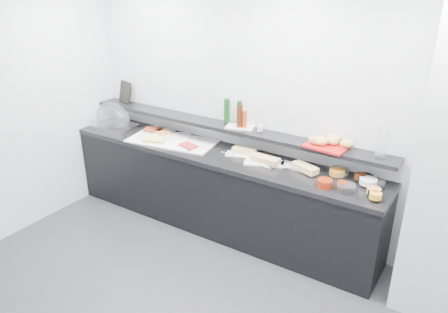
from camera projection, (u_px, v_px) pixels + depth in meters
The scene contains 53 objects.
back_wall at pixel (292, 115), 4.32m from camera, with size 5.00×0.02×2.70m, color silver.
buffet_cabinet at pixel (217, 192), 4.80m from camera, with size 3.60×0.60×0.85m, color black.
counter_top at pixel (217, 154), 4.62m from camera, with size 3.62×0.62×0.05m, color black.
wall_shelf at pixel (226, 127), 4.65m from camera, with size 3.60×0.25×0.04m, color black.
cloche_base at pixel (115, 126), 5.31m from camera, with size 0.52×0.34×0.04m, color #B7B9BE.
cloche_dome at pixel (113, 117), 5.32m from camera, with size 0.50×0.33×0.34m, color white.
linen_runner at pixel (172, 141), 4.90m from camera, with size 0.99×0.47×0.01m, color white.
platter_meat_a at pixel (160, 130), 5.18m from camera, with size 0.31×0.21×0.01m, color silver.
food_meat_a at pixel (154, 129), 5.15m from camera, with size 0.22×0.14×0.02m, color maroon.
platter_salmon at pixel (176, 136), 5.00m from camera, with size 0.32×0.21×0.01m, color white.
food_salmon at pixel (163, 132), 5.07m from camera, with size 0.19×0.12×0.02m, color orange.
platter_cheese at pixel (149, 137), 4.95m from camera, with size 0.28×0.19×0.01m, color silver.
food_cheese at pixel (154, 139), 4.86m from camera, with size 0.25×0.16×0.02m, color #F3E75E.
platter_meat_b at pixel (190, 146), 4.70m from camera, with size 0.27×0.18×0.01m, color white.
food_meat_b at pixel (188, 146), 4.67m from camera, with size 0.19×0.12×0.02m, color maroon.
sandwich_plate_left at pixel (241, 155), 4.53m from camera, with size 0.31×0.13×0.01m, color white.
sandwich_food_left at pixel (245, 151), 4.53m from camera, with size 0.25×0.10×0.06m, color #E5C578.
tongs_left at pixel (228, 153), 4.54m from camera, with size 0.01×0.01×0.16m, color silver.
sandwich_plate_mid at pixel (264, 163), 4.34m from camera, with size 0.39×0.17×0.01m, color white.
sandwich_food_mid at pixel (265, 160), 4.32m from camera, with size 0.29×0.11×0.06m, color tan.
tongs_mid at pixel (264, 166), 4.24m from camera, with size 0.01×0.01×0.16m, color silver.
sandwich_plate_right at pixel (294, 166), 4.26m from camera, with size 0.30×0.13×0.01m, color silver.
sandwich_food_right at pixel (305, 168), 4.14m from camera, with size 0.27×0.10×0.06m, color tan.
tongs_right at pixel (291, 168), 4.20m from camera, with size 0.01×0.01×0.16m, color #B2B4B9.
bowl_glass_fruit at pixel (339, 173), 4.07m from camera, with size 0.19×0.19×0.07m, color white.
fill_glass_fruit at pixel (337, 172), 4.05m from camera, with size 0.14×0.14×0.05m, color orange.
bowl_black_jam at pixel (365, 179), 3.95m from camera, with size 0.15×0.15×0.07m, color black.
fill_black_jam at pixel (360, 176), 3.97m from camera, with size 0.11×0.11×0.05m, color #56200C.
bowl_glass_cream at pixel (376, 184), 3.85m from camera, with size 0.16×0.16×0.07m, color silver.
fill_glass_cream at pixel (368, 181), 3.88m from camera, with size 0.15×0.15×0.05m, color white.
bowl_red_jam at pixel (325, 183), 3.86m from camera, with size 0.14×0.14×0.07m, color maroon.
fill_red_jam at pixel (342, 184), 3.82m from camera, with size 0.09×0.09×0.05m, color #591F0C.
bowl_glass_salmon at pixel (346, 188), 3.78m from camera, with size 0.16×0.16×0.07m, color white.
fill_glass_salmon at pixel (374, 191), 3.71m from camera, with size 0.12×0.12×0.05m, color #FD863D.
bowl_black_fruit at pixel (374, 193), 3.69m from camera, with size 0.11×0.11×0.07m, color black.
fill_black_fruit at pixel (376, 196), 3.63m from camera, with size 0.10×0.10×0.05m, color orange.
framed_print at pixel (125, 92), 5.40m from camera, with size 0.23×0.02×0.26m, color black.
print_art at pixel (129, 92), 5.42m from camera, with size 0.17×0.00×0.22m, color #CBAD92.
condiment_tray at pixel (240, 127), 4.58m from camera, with size 0.29×0.18×0.01m, color white.
bottle_green_a at pixel (227, 110), 4.66m from camera, with size 0.06×0.06×0.26m, color #0F3A13.
bottle_brown at pixel (240, 116), 4.52m from camera, with size 0.06×0.06×0.24m, color #38190A.
bottle_green_b at pixel (240, 114), 4.51m from camera, with size 0.06×0.06×0.28m, color #103B15.
bottle_hot at pixel (245, 119), 4.51m from camera, with size 0.05×0.05×0.18m, color #B5310C.
shaker_salt at pixel (259, 128), 4.42m from camera, with size 0.03×0.03×0.07m, color white.
shaker_pepper at pixel (261, 128), 4.44m from camera, with size 0.03×0.03×0.07m, color silver.
bread_tray at pixel (326, 146), 4.07m from camera, with size 0.38×0.27×0.02m, color #AB1214.
bread_roll_n at pixel (333, 139), 4.11m from camera, with size 0.14×0.09×0.08m, color tan.
bread_roll_ne at pixel (348, 144), 4.00m from camera, with size 0.14×0.09×0.08m, color tan.
bread_roll_sw at pixel (319, 141), 4.06m from camera, with size 0.15×0.09×0.08m, color #D8A852.
bread_roll_s at pixel (316, 140), 4.07m from camera, with size 0.15×0.09×0.08m, color #B67645.
bread_roll_midw at pixel (321, 141), 4.07m from camera, with size 0.14×0.09×0.08m, color #CD854E.
bread_roll_mide at pixel (332, 141), 4.07m from camera, with size 0.13×0.09×0.08m, color tan.
carafe at pixel (382, 142), 3.78m from camera, with size 0.09×0.09×0.30m, color white.
Camera 1 is at (1.66, -1.83, 2.69)m, focal length 35.00 mm.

